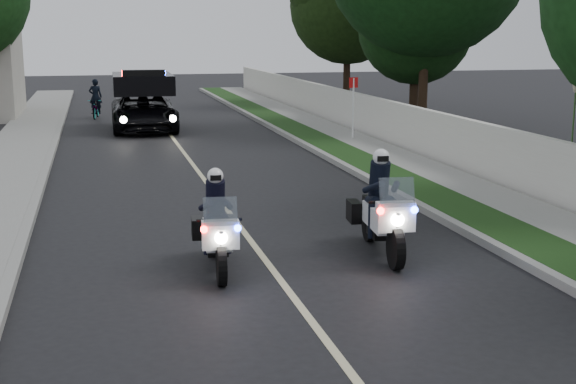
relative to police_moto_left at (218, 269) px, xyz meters
name	(u,v)px	position (x,y,z in m)	size (l,w,h in m)	color
ground	(278,277)	(0.87, -0.65, 0.00)	(120.00, 120.00, 0.00)	black
curb_right	(336,162)	(4.97, 9.35, 0.07)	(0.20, 60.00, 0.15)	gray
grass_verge	(359,161)	(5.67, 9.35, 0.08)	(1.20, 60.00, 0.16)	#193814
sidewalk_right	(400,159)	(6.97, 9.35, 0.08)	(1.40, 60.00, 0.16)	gray
property_wall	(432,136)	(7.97, 9.35, 0.75)	(0.22, 60.00, 1.50)	beige
curb_left	(45,174)	(-3.23, 9.35, 0.07)	(0.20, 60.00, 0.15)	gray
sidewalk_left	(2,175)	(-4.33, 9.35, 0.08)	(2.00, 60.00, 0.16)	gray
lane_marking	(197,170)	(0.87, 9.35, 0.00)	(0.12, 50.00, 0.01)	#BFB78C
police_moto_left	(218,269)	(0.00, 0.00, 0.00)	(0.69, 1.97, 1.67)	silver
police_moto_right	(381,254)	(2.93, 0.22, 0.00)	(0.76, 2.17, 1.85)	white
police_suv	(145,130)	(0.01, 18.81, 0.00)	(2.45, 5.29, 2.57)	black
bicycle	(97,118)	(-1.80, 23.65, 0.00)	(0.57, 1.62, 0.85)	black
cyclist	(97,118)	(-1.80, 23.65, 0.00)	(0.56, 0.37, 1.55)	black
sign_post	(353,143)	(6.87, 13.53, 0.00)	(0.37, 0.37, 2.34)	red
tree_right_c	(413,125)	(10.90, 17.75, 0.00)	(4.69, 4.69, 7.82)	#123310
tree_right_d	(422,130)	(10.66, 16.29, 0.00)	(7.80, 7.80, 13.00)	#133A13
tree_right_e	(346,106)	(10.95, 26.74, 0.00)	(5.94, 5.94, 9.90)	#1B3310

